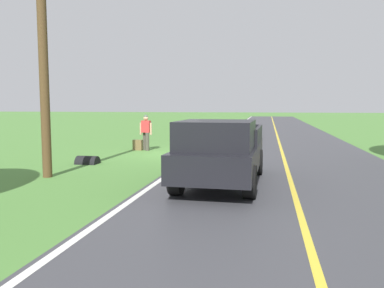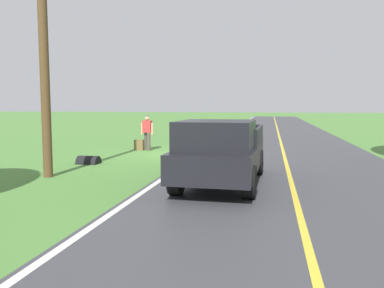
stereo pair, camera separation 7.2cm
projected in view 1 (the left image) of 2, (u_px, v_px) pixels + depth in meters
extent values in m
plane|color=#4C7F38|center=(174.00, 154.00, 17.76)|extent=(200.00, 200.00, 0.00)
cube|color=#3D3D42|center=(283.00, 157.00, 16.85)|extent=(7.91, 120.00, 0.00)
cube|color=silver|center=(197.00, 154.00, 17.56)|extent=(0.16, 117.60, 0.00)
cube|color=gold|center=(283.00, 157.00, 16.85)|extent=(0.14, 117.60, 0.00)
cylinder|color=#4C473D|center=(147.00, 142.00, 19.02)|extent=(0.18, 0.18, 0.88)
cylinder|color=#4C473D|center=(145.00, 141.00, 19.30)|extent=(0.18, 0.18, 0.88)
cube|color=red|center=(146.00, 126.00, 19.09)|extent=(0.41, 0.28, 0.58)
sphere|color=tan|center=(146.00, 118.00, 19.05)|extent=(0.23, 0.23, 0.23)
sphere|color=#4C564C|center=(146.00, 117.00, 19.04)|extent=(0.20, 0.20, 0.20)
cube|color=#591E19|center=(147.00, 126.00, 19.28)|extent=(0.33, 0.21, 0.44)
cylinder|color=tan|center=(151.00, 129.00, 19.02)|extent=(0.10, 0.10, 0.58)
cylinder|color=tan|center=(141.00, 129.00, 19.14)|extent=(0.10, 0.10, 0.58)
cube|color=brown|center=(138.00, 145.00, 19.23)|extent=(0.47, 0.22, 0.52)
cube|color=black|center=(223.00, 157.00, 11.14)|extent=(2.15, 5.45, 0.70)
cube|color=black|center=(216.00, 135.00, 9.92)|extent=(1.90, 2.21, 0.72)
cube|color=black|center=(216.00, 132.00, 9.91)|extent=(1.72, 1.34, 0.43)
cube|color=black|center=(258.00, 134.00, 11.93)|extent=(0.18, 3.03, 0.45)
cube|color=black|center=(198.00, 133.00, 12.34)|extent=(0.18, 3.03, 0.45)
cube|color=black|center=(233.00, 131.00, 13.60)|extent=(1.84, 0.15, 0.45)
cylinder|color=black|center=(250.00, 182.00, 9.28)|extent=(0.32, 0.81, 0.80)
cylinder|color=black|center=(176.00, 179.00, 9.67)|extent=(0.32, 0.81, 0.80)
cylinder|color=black|center=(257.00, 162.00, 12.49)|extent=(0.32, 0.81, 0.80)
cylinder|color=black|center=(202.00, 160.00, 12.88)|extent=(0.32, 0.81, 0.80)
cylinder|color=brown|center=(42.00, 36.00, 11.66)|extent=(0.28, 0.28, 8.55)
cylinder|color=black|center=(88.00, 164.00, 14.82)|extent=(0.80, 0.60, 0.60)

